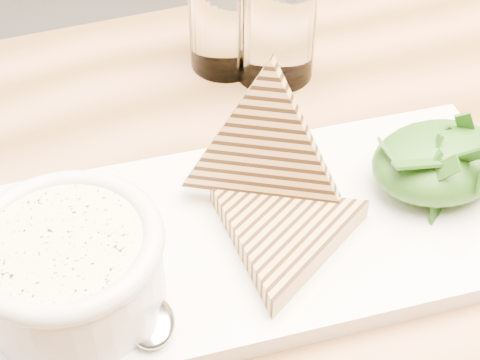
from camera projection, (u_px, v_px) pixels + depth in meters
name	position (u px, v px, depth m)	size (l,w,h in m)	color
table_top	(347.00, 269.00, 0.57)	(1.18, 0.78, 0.04)	#A66E46
platter	(250.00, 236.00, 0.56)	(0.44, 0.20, 0.02)	white
soup_bowl	(72.00, 274.00, 0.49)	(0.12, 0.12, 0.05)	white
soup	(64.00, 245.00, 0.47)	(0.10, 0.10, 0.01)	#FDE8AC
bowl_rim	(64.00, 242.00, 0.47)	(0.13, 0.13, 0.01)	white
sandwich_flat	(284.00, 234.00, 0.54)	(0.14, 0.14, 0.02)	tan
sandwich_lean	(265.00, 148.00, 0.55)	(0.14, 0.14, 0.08)	tan
salad_base	(440.00, 161.00, 0.58)	(0.11, 0.09, 0.04)	#133B0F
arugula_pile	(441.00, 156.00, 0.57)	(0.11, 0.10, 0.05)	#315F18
spoon_bowl	(151.00, 322.00, 0.49)	(0.03, 0.04, 0.01)	silver
glass_near	(276.00, 21.00, 0.69)	(0.08, 0.08, 0.12)	white
glass_far	(225.00, 16.00, 0.70)	(0.07, 0.07, 0.11)	white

